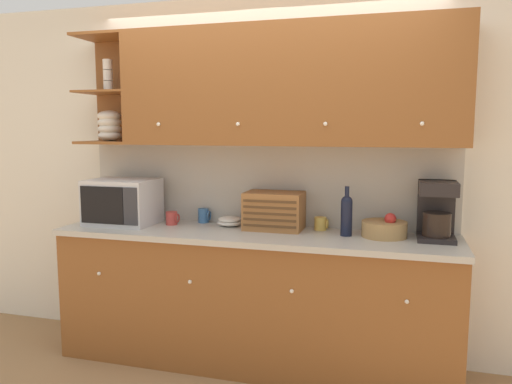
# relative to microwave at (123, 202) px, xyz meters

# --- Properties ---
(ground_plane) EXTENTS (24.00, 24.00, 0.00)m
(ground_plane) POSITION_rel_microwave_xyz_m (1.01, 0.27, -1.12)
(ground_plane) COLOR #9E754C
(wall_back) EXTENTS (5.14, 0.06, 2.60)m
(wall_back) POSITION_rel_microwave_xyz_m (1.01, 0.30, 0.18)
(wall_back) COLOR silver
(wall_back) RESTS_ON ground_plane
(counter_unit) EXTENTS (2.76, 0.62, 0.95)m
(counter_unit) POSITION_rel_microwave_xyz_m (1.01, -0.02, -0.64)
(counter_unit) COLOR brown
(counter_unit) RESTS_ON ground_plane
(backsplash_panel) EXTENTS (2.74, 0.01, 0.59)m
(backsplash_panel) POSITION_rel_microwave_xyz_m (1.01, 0.27, 0.13)
(backsplash_panel) COLOR #B7B2A8
(backsplash_panel) RESTS_ON counter_unit
(upper_cabinets) EXTENTS (2.74, 0.38, 0.80)m
(upper_cabinets) POSITION_rel_microwave_xyz_m (1.17, 0.10, 0.82)
(upper_cabinets) COLOR brown
(upper_cabinets) RESTS_ON backsplash_panel
(microwave) EXTENTS (0.49, 0.39, 0.33)m
(microwave) POSITION_rel_microwave_xyz_m (0.00, 0.00, 0.00)
(microwave) COLOR silver
(microwave) RESTS_ON counter_unit
(mug) EXTENTS (0.10, 0.08, 0.10)m
(mug) POSITION_rel_microwave_xyz_m (0.37, 0.07, -0.12)
(mug) COLOR #B73D38
(mug) RESTS_ON counter_unit
(mug_patterned_third) EXTENTS (0.09, 0.08, 0.11)m
(mug_patterned_third) POSITION_rel_microwave_xyz_m (0.56, 0.21, -0.11)
(mug_patterned_third) COLOR #38669E
(mug_patterned_third) RESTS_ON counter_unit
(bowl_stack_on_counter) EXTENTS (0.18, 0.18, 0.07)m
(bowl_stack_on_counter) POSITION_rel_microwave_xyz_m (0.79, 0.15, -0.13)
(bowl_stack_on_counter) COLOR silver
(bowl_stack_on_counter) RESTS_ON counter_unit
(bread_box) EXTENTS (0.40, 0.28, 0.26)m
(bread_box) POSITION_rel_microwave_xyz_m (1.13, 0.12, -0.03)
(bread_box) COLOR #996033
(bread_box) RESTS_ON counter_unit
(mug_blue_second) EXTENTS (0.10, 0.08, 0.09)m
(mug_blue_second) POSITION_rel_microwave_xyz_m (1.46, 0.18, -0.12)
(mug_blue_second) COLOR gold
(mug_blue_second) RESTS_ON counter_unit
(wine_bottle) EXTENTS (0.08, 0.08, 0.33)m
(wine_bottle) POSITION_rel_microwave_xyz_m (1.65, 0.04, -0.02)
(wine_bottle) COLOR black
(wine_bottle) RESTS_ON counter_unit
(fruit_basket) EXTENTS (0.29, 0.29, 0.16)m
(fruit_basket) POSITION_rel_microwave_xyz_m (1.89, 0.07, -0.11)
(fruit_basket) COLOR #A87F4C
(fruit_basket) RESTS_ON counter_unit
(coffee_maker) EXTENTS (0.23, 0.27, 0.38)m
(coffee_maker) POSITION_rel_microwave_xyz_m (2.21, 0.09, 0.03)
(coffee_maker) COLOR black
(coffee_maker) RESTS_ON counter_unit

